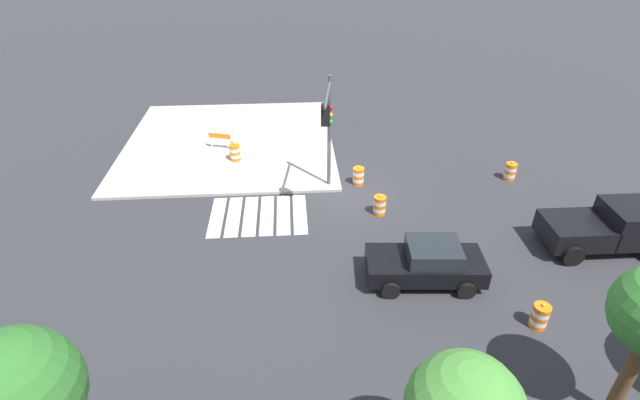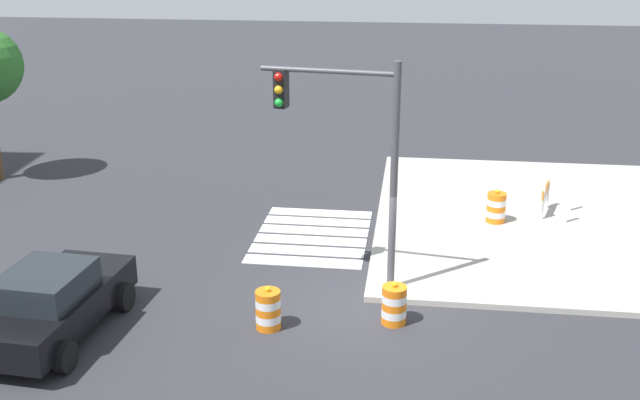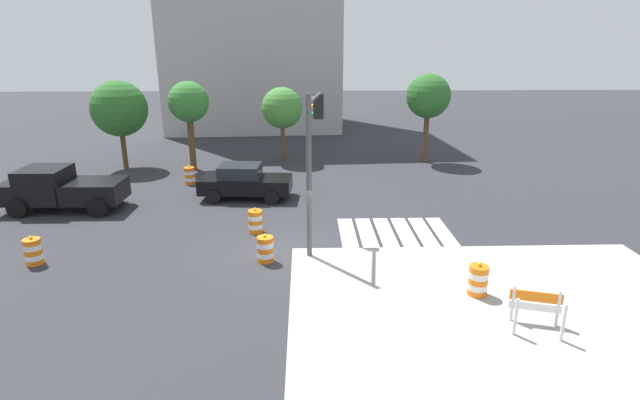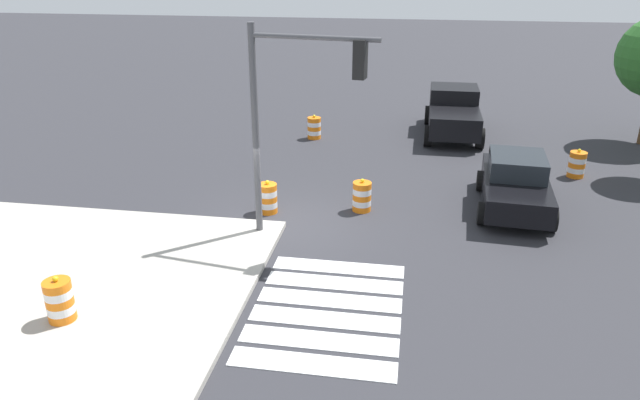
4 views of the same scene
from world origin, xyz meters
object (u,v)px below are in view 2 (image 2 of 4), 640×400
Objects in this scene: sports_car at (53,302)px; traffic_barrel_median_far at (394,305)px; traffic_barrel_median_near at (268,310)px; traffic_light_pole at (347,135)px; traffic_barrel_on_sidewalk at (496,207)px; construction_barricade at (551,196)px.

sports_car reaches higher than traffic_barrel_median_far.
traffic_barrel_median_near is 0.19× the size of traffic_light_pole.
traffic_light_pole is (1.66, 1.27, 3.46)m from traffic_barrel_median_far.
traffic_barrel_on_sidewalk is (6.95, -5.54, 0.15)m from traffic_barrel_median_near.
sports_car is 14.69m from construction_barricade.
construction_barricade is at bearing -45.64° from traffic_light_pole.
traffic_barrel_median_far is at bearing -142.61° from traffic_light_pole.
traffic_barrel_median_far is 8.56m from construction_barricade.
traffic_barrel_median_near is at bearing 137.39° from construction_barricade.
traffic_barrel_median_far is 0.73× the size of construction_barricade.
sports_car is 12.78m from traffic_barrel_on_sidewalk.
sports_car is 0.80× the size of traffic_light_pole.
traffic_barrel_median_far is at bearing 156.33° from traffic_barrel_on_sidewalk.
construction_barricade is (7.29, -4.49, 0.27)m from traffic_barrel_median_far.
sports_car is 4.33× the size of traffic_barrel_median_near.
traffic_barrel_median_near is 10.70m from construction_barricade.
traffic_light_pole is (2.25, -1.49, 3.46)m from traffic_barrel_median_near.
construction_barricade is 8.66m from traffic_light_pole.
traffic_light_pole is at bearing 37.39° from traffic_barrel_median_far.
traffic_barrel_median_far is (0.59, -2.75, 0.00)m from traffic_barrel_median_near.
traffic_barrel_on_sidewalk reaches higher than traffic_barrel_median_far.
traffic_light_pole is at bearing 139.23° from traffic_barrel_on_sidewalk.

